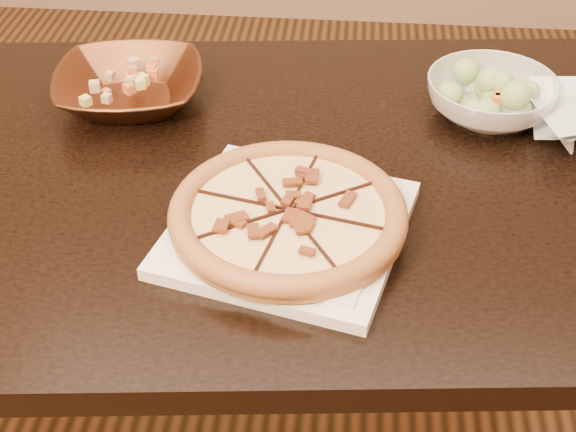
% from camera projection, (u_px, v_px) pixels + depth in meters
% --- Properties ---
extents(floor, '(4.00, 4.00, 0.02)m').
position_uv_depth(floor, '(306.00, 428.00, 1.72)').
color(floor, brown).
rests_on(floor, ground).
extents(dining_table, '(1.35, 0.95, 0.75)m').
position_uv_depth(dining_table, '(234.00, 229.00, 1.24)').
color(dining_table, black).
rests_on(dining_table, floor).
extents(plate, '(0.35, 0.35, 0.02)m').
position_uv_depth(plate, '(288.00, 228.00, 1.04)').
color(plate, white).
rests_on(plate, dining_table).
extents(pizza, '(0.31, 0.31, 0.03)m').
position_uv_depth(pizza, '(288.00, 214.00, 1.03)').
color(pizza, '#AB7443').
rests_on(pizza, plate).
extents(bronze_bowl, '(0.27, 0.27, 0.06)m').
position_uv_depth(bronze_bowl, '(130.00, 87.00, 1.29)').
color(bronze_bowl, '#59311C').
rests_on(bronze_bowl, dining_table).
extents(mixed_dish, '(0.09, 0.12, 0.03)m').
position_uv_depth(mixed_dish, '(125.00, 63.00, 1.26)').
color(mixed_dish, tan).
rests_on(mixed_dish, bronze_bowl).
extents(salad_bowl, '(0.22, 0.22, 0.06)m').
position_uv_depth(salad_bowl, '(490.00, 98.00, 1.26)').
color(salad_bowl, silver).
rests_on(salad_bowl, dining_table).
extents(salad, '(0.11, 0.11, 0.04)m').
position_uv_depth(salad, '(496.00, 70.00, 1.23)').
color(salad, '#A2B977').
rests_on(salad, salad_bowl).
extents(cling_film, '(0.20, 0.18, 0.05)m').
position_uv_depth(cling_film, '(569.00, 118.00, 1.22)').
color(cling_film, white).
rests_on(cling_film, dining_table).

